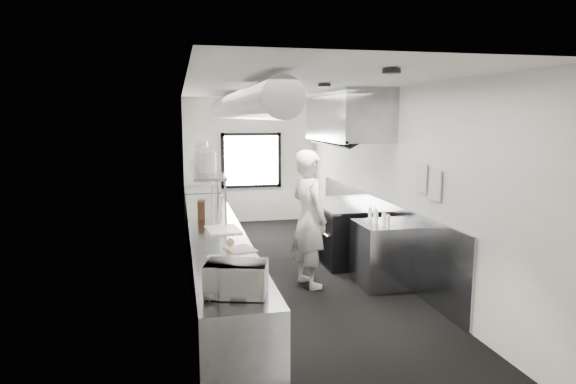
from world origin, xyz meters
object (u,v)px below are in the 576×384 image
deli_tub_a (218,276)px  squeeze_bottle_e (370,214)px  pass_shelf (205,170)px  microwave (236,279)px  plate_stack_d (201,152)px  cutting_board (223,229)px  squeeze_bottle_c (375,216)px  prep_counter (216,261)px  squeeze_bottle_a (388,222)px  knife_block (202,209)px  plate_stack_a (207,162)px  bottle_station (381,254)px  line_cook (309,219)px  small_plate (230,247)px  plate_stack_c (202,157)px  deli_tub_b (214,261)px  squeeze_bottle_b (384,219)px  exhaust_hood (347,116)px  far_work_table (203,210)px  squeeze_bottle_d (376,216)px  plate_stack_b (205,159)px  range (341,231)px

deli_tub_a → squeeze_bottle_e: 3.29m
pass_shelf → microwave: (0.03, -4.06, -0.49)m
deli_tub_a → plate_stack_d: (0.07, 4.45, 0.81)m
cutting_board → squeeze_bottle_c: 2.13m
prep_counter → squeeze_bottle_a: bearing=-12.1°
plate_stack_d → knife_block: bearing=-92.9°
plate_stack_a → squeeze_bottle_e: (2.29, -0.69, -0.74)m
bottle_station → plate_stack_d: size_ratio=2.38×
prep_counter → line_cook: size_ratio=3.10×
line_cook → plate_stack_a: (-1.34, 0.76, 0.75)m
small_plate → plate_stack_c: plate_stack_c is taller
deli_tub_b → squeeze_bottle_e: 2.99m
squeeze_bottle_b → squeeze_bottle_e: size_ratio=1.10×
exhaust_hood → far_work_table: exhaust_hood is taller
pass_shelf → squeeze_bottle_d: bearing=-34.6°
prep_counter → plate_stack_c: 2.09m
squeeze_bottle_a → plate_stack_b: bearing=144.1°
squeeze_bottle_c → squeeze_bottle_e: size_ratio=1.18×
far_work_table → microwave: microwave is taller
range → cutting_board: size_ratio=2.92×
squeeze_bottle_e → prep_counter: bearing=-177.7°
exhaust_hood → small_plate: exhaust_hood is taller
range → knife_block: bearing=-168.6°
prep_counter → deli_tub_a: deli_tub_a is taller
knife_block → plate_stack_d: size_ratio=0.68×
knife_block → squeeze_bottle_e: size_ratio=1.57×
deli_tub_a → deli_tub_b: 0.46m
small_plate → knife_block: 1.79m
deli_tub_b → plate_stack_c: bearing=88.8°
plate_stack_a → squeeze_bottle_a: bearing=-28.7°
exhaust_hood → deli_tub_a: exhaust_hood is taller
line_cook → cutting_board: 1.22m
bottle_station → deli_tub_b: deli_tub_b is taller
far_work_table → bottle_station: bearing=-59.5°
knife_block → squeeze_bottle_e: bearing=-9.2°
pass_shelf → far_work_table: 2.45m
plate_stack_a → deli_tub_a: bearing=-91.9°
pass_shelf → squeeze_bottle_c: bearing=-36.4°
range → line_cook: 1.56m
exhaust_hood → squeeze_bottle_b: exhaust_hood is taller
prep_counter → squeeze_bottle_a: 2.38m
line_cook → squeeze_bottle_d: bearing=-113.6°
line_cook → bottle_station: bearing=-119.4°
plate_stack_a → squeeze_bottle_b: bearing=-26.1°
exhaust_hood → squeeze_bottle_a: exhaust_hood is taller
deli_tub_b → small_plate: (0.24, 0.68, -0.05)m
cutting_board → plate_stack_d: (-0.16, 2.42, 0.85)m
prep_counter → squeeze_bottle_d: squeeze_bottle_d is taller
exhaust_hood → squeeze_bottle_e: bearing=-90.1°
deli_tub_a → plate_stack_c: 3.90m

